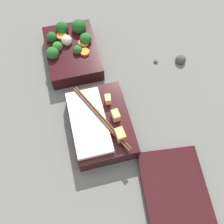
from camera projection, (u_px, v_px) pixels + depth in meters
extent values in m
plane|color=slate|center=(91.00, 89.00, 0.74)|extent=(3.00, 3.00, 0.00)
cube|color=black|center=(72.00, 53.00, 0.77)|extent=(0.20, 0.15, 0.05)
sphere|color=#236023|center=(86.00, 39.00, 0.76)|extent=(0.03, 0.03, 0.03)
sphere|color=#19511E|center=(62.00, 28.00, 0.78)|extent=(0.04, 0.04, 0.04)
sphere|color=#236023|center=(53.00, 53.00, 0.73)|extent=(0.04, 0.04, 0.04)
sphere|color=#19511E|center=(79.00, 27.00, 0.78)|extent=(0.04, 0.04, 0.04)
sphere|color=#2D7028|center=(58.00, 47.00, 0.75)|extent=(0.03, 0.03, 0.03)
sphere|color=#19511E|center=(52.00, 37.00, 0.76)|extent=(0.03, 0.03, 0.03)
sphere|color=#236023|center=(78.00, 50.00, 0.74)|extent=(0.03, 0.03, 0.03)
cylinder|color=orange|center=(84.00, 43.00, 0.76)|extent=(0.04, 0.04, 0.01)
cylinder|color=orange|center=(62.00, 36.00, 0.77)|extent=(0.04, 0.04, 0.01)
cylinder|color=orange|center=(85.00, 52.00, 0.74)|extent=(0.04, 0.04, 0.01)
sphere|color=beige|center=(67.00, 40.00, 0.76)|extent=(0.03, 0.03, 0.03)
cube|color=black|center=(101.00, 124.00, 0.66)|extent=(0.20, 0.15, 0.05)
cube|color=white|center=(89.00, 122.00, 0.64)|extent=(0.18, 0.09, 0.01)
cube|color=#EAB266|center=(108.00, 99.00, 0.66)|extent=(0.02, 0.02, 0.02)
cube|color=#EAB266|center=(116.00, 115.00, 0.64)|extent=(0.03, 0.02, 0.02)
cube|color=#F4A356|center=(120.00, 135.00, 0.61)|extent=(0.03, 0.02, 0.03)
sphere|color=#381942|center=(120.00, 136.00, 0.62)|extent=(0.01, 0.01, 0.01)
cylinder|color=#56331E|center=(100.00, 118.00, 0.63)|extent=(0.20, 0.10, 0.01)
cylinder|color=#56331E|center=(102.00, 116.00, 0.63)|extent=(0.20, 0.10, 0.01)
cube|color=black|center=(175.00, 192.00, 0.60)|extent=(0.22, 0.17, 0.02)
sphere|color=#474442|center=(181.00, 60.00, 0.78)|extent=(0.03, 0.03, 0.03)
sphere|color=#474442|center=(156.00, 61.00, 0.78)|extent=(0.01, 0.01, 0.01)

